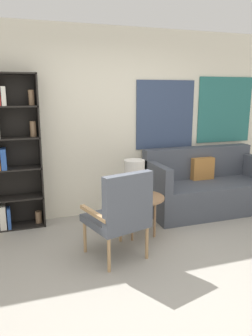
% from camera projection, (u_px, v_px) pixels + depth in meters
% --- Properties ---
extents(ground_plane, '(14.00, 14.00, 0.00)m').
position_uv_depth(ground_plane, '(161.00, 281.00, 3.20)').
color(ground_plane, '#9E998E').
extents(wall_back, '(6.40, 0.08, 2.70)m').
position_uv_depth(wall_back, '(108.00, 123.00, 4.79)').
color(wall_back, silver).
rests_on(wall_back, ground_plane).
extents(armchair, '(0.71, 0.74, 1.00)m').
position_uv_depth(armchair, '(121.00, 211.00, 3.48)').
color(armchair, tan).
rests_on(armchair, ground_plane).
extents(couch, '(1.83, 0.84, 0.96)m').
position_uv_depth(couch, '(205.00, 188.00, 5.05)').
color(couch, '#474C56').
rests_on(couch, ground_plane).
extents(side_table, '(0.58, 0.58, 0.53)m').
position_uv_depth(side_table, '(141.00, 200.00, 4.10)').
color(side_table, '#99704C').
rests_on(side_table, ground_plane).
extents(table_lamp, '(0.26, 0.26, 0.46)m').
position_uv_depth(table_lamp, '(134.00, 176.00, 4.08)').
color(table_lamp, slate).
rests_on(table_lamp, side_table).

